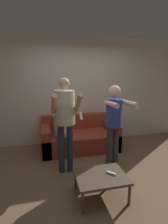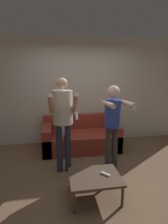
% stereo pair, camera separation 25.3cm
% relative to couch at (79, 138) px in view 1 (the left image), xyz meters
% --- Properties ---
extents(ground_plane, '(14.00, 14.00, 0.00)m').
position_rel_couch_xyz_m(ground_plane, '(0.04, -1.24, -0.26)').
color(ground_plane, brown).
extents(wall_back, '(6.40, 0.06, 2.70)m').
position_rel_couch_xyz_m(wall_back, '(0.04, 0.50, 1.09)').
color(wall_back, beige).
rests_on(wall_back, ground_plane).
extents(couch, '(1.78, 0.95, 0.77)m').
position_rel_couch_xyz_m(couch, '(0.00, 0.00, 0.00)').
color(couch, '#9E3828').
rests_on(couch, ground_plane).
extents(person_standing_left, '(0.47, 0.64, 1.72)m').
position_rel_couch_xyz_m(person_standing_left, '(-0.46, -1.01, 0.83)').
color(person_standing_left, '#282D47').
rests_on(person_standing_left, ground_plane).
extents(person_standing_right, '(0.42, 0.68, 1.59)m').
position_rel_couch_xyz_m(person_standing_right, '(0.46, -1.01, 0.73)').
color(person_standing_right, '#383838').
rests_on(person_standing_right, ground_plane).
extents(person_seated, '(0.34, 0.54, 1.11)m').
position_rel_couch_xyz_m(person_seated, '(-0.44, -0.23, 0.34)').
color(person_seated, brown).
rests_on(person_seated, ground_plane).
extents(coffee_table, '(0.74, 0.59, 0.34)m').
position_rel_couch_xyz_m(coffee_table, '(-0.05, -1.80, 0.04)').
color(coffee_table, brown).
rests_on(coffee_table, ground_plane).
extents(remote_on_table, '(0.13, 0.14, 0.02)m').
position_rel_couch_xyz_m(remote_on_table, '(0.11, -1.80, 0.09)').
color(remote_on_table, white).
rests_on(remote_on_table, coffee_table).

